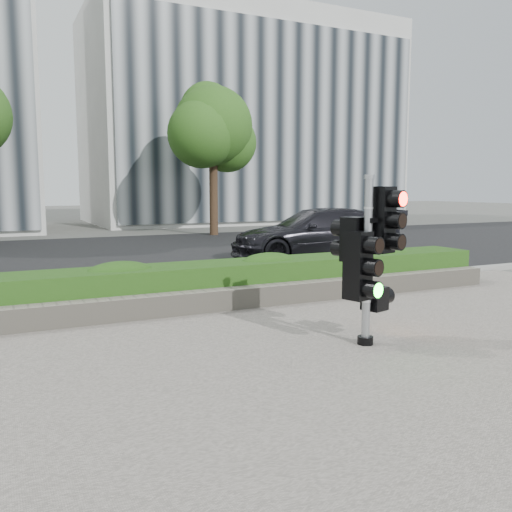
% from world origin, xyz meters
% --- Properties ---
extents(ground, '(120.00, 120.00, 0.00)m').
position_xyz_m(ground, '(0.00, 0.00, 0.00)').
color(ground, '#51514C').
rests_on(ground, ground).
extents(sidewalk, '(16.00, 11.00, 0.03)m').
position_xyz_m(sidewalk, '(0.00, -2.50, 0.01)').
color(sidewalk, '#9E9389').
rests_on(sidewalk, ground).
extents(road, '(60.00, 13.00, 0.02)m').
position_xyz_m(road, '(0.00, 10.00, 0.01)').
color(road, black).
rests_on(road, ground).
extents(curb, '(60.00, 0.25, 0.12)m').
position_xyz_m(curb, '(0.00, 3.15, 0.06)').
color(curb, gray).
rests_on(curb, ground).
extents(stone_wall, '(12.00, 0.32, 0.34)m').
position_xyz_m(stone_wall, '(0.00, 1.90, 0.20)').
color(stone_wall, gray).
rests_on(stone_wall, sidewalk).
extents(hedge, '(12.00, 1.00, 0.68)m').
position_xyz_m(hedge, '(0.00, 2.55, 0.37)').
color(hedge, '#417524').
rests_on(hedge, sidewalk).
extents(building_right, '(18.00, 10.00, 12.00)m').
position_xyz_m(building_right, '(11.00, 25.00, 6.00)').
color(building_right, '#B7B7B2').
rests_on(building_right, ground).
extents(tree_right, '(4.10, 3.58, 6.53)m').
position_xyz_m(tree_right, '(5.48, 15.55, 4.48)').
color(tree_right, black).
rests_on(tree_right, ground).
extents(traffic_signal, '(0.78, 0.66, 2.15)m').
position_xyz_m(traffic_signal, '(1.22, -0.70, 1.22)').
color(traffic_signal, black).
rests_on(traffic_signal, sidewalk).
extents(car_dark, '(5.12, 2.57, 1.43)m').
position_xyz_m(car_dark, '(5.23, 6.85, 0.73)').
color(car_dark, black).
rests_on(car_dark, road).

